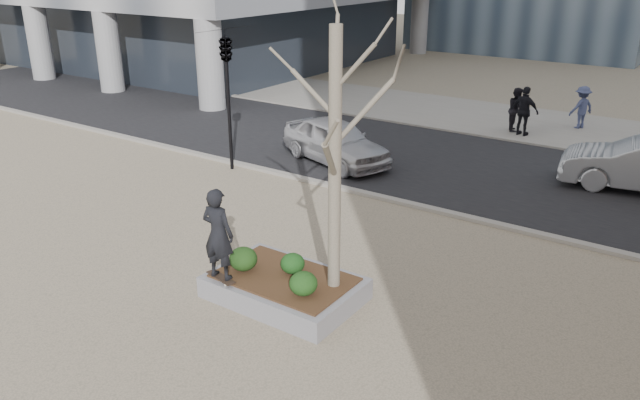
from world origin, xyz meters
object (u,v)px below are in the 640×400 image
Objects in this scene: planter at (285,288)px; police_car at (336,141)px; skateboard at (221,278)px; skateboarder at (218,234)px.

police_car is (-4.06, 8.09, 0.53)m from planter.
skateboard is 9.39m from police_car.
skateboarder is at bearing -141.89° from police_car.
skateboard reaches higher than planter.
planter is at bearing -148.43° from skateboarder.
skateboard is at bearing -141.89° from police_car.
skateboarder is 0.44× the size of police_car.
skateboarder reaches higher than planter.
skateboard is at bearing 180.00° from skateboarder.
police_car is at bearing 122.11° from skateboard.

